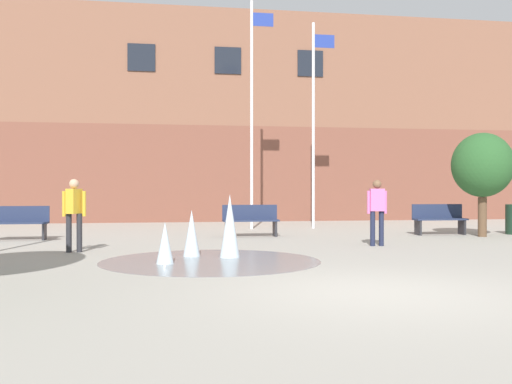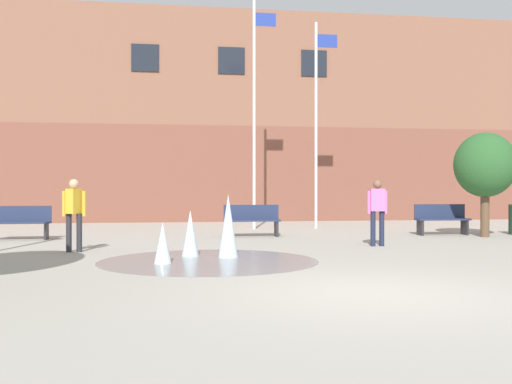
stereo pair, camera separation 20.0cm
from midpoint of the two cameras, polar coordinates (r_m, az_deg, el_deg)
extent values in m
plane|color=#9E998E|center=(8.22, 10.91, -9.39)|extent=(100.00, 100.00, 0.00)
cube|color=brown|center=(27.70, -3.64, 1.61)|extent=(36.00, 6.00, 3.98)
cube|color=brown|center=(28.15, -3.65, 10.64)|extent=(36.00, 6.00, 4.86)
cube|color=#1E232D|center=(25.10, -11.09, 12.46)|extent=(1.10, 0.06, 1.10)
cube|color=#1E232D|center=(25.25, -2.93, 12.40)|extent=(1.10, 0.06, 1.10)
cube|color=#1E232D|center=(25.88, 4.97, 12.10)|extent=(1.10, 0.06, 1.10)
cylinder|color=gray|center=(11.51, -4.84, -6.56)|extent=(4.20, 4.20, 0.01)
cone|color=silver|center=(12.03, -2.99, -3.25)|extent=(0.40, 0.40, 1.27)
cone|color=silver|center=(12.30, -6.62, -3.92)|extent=(0.35, 0.35, 0.95)
cone|color=silver|center=(11.18, -9.17, -4.81)|extent=(0.32, 0.32, 0.77)
cube|color=#28282D|center=(17.09, -19.83, -3.58)|extent=(0.06, 0.40, 0.44)
cube|color=#232D4C|center=(17.22, -22.12, -2.74)|extent=(1.60, 0.44, 0.05)
cube|color=#232D4C|center=(17.40, -21.98, -1.94)|extent=(1.60, 0.04, 0.42)
cube|color=#28282D|center=(17.04, -3.16, -3.57)|extent=(0.06, 0.40, 0.44)
cube|color=#28282D|center=(17.26, 1.48, -3.52)|extent=(0.06, 0.40, 0.44)
cube|color=#232D4C|center=(17.12, -0.83, -2.73)|extent=(1.60, 0.44, 0.05)
cube|color=#232D4C|center=(17.31, -0.93, -1.92)|extent=(1.60, 0.04, 0.42)
cube|color=#28282D|center=(18.33, 14.87, -3.31)|extent=(0.06, 0.40, 0.44)
cube|color=#28282D|center=(18.95, 18.74, -3.19)|extent=(0.06, 0.40, 0.44)
cube|color=#232D4C|center=(18.61, 16.84, -2.50)|extent=(1.60, 0.44, 0.05)
cube|color=#232D4C|center=(18.78, 16.57, -1.76)|extent=(1.60, 0.04, 0.42)
cylinder|color=#28282D|center=(13.62, -17.80, -3.74)|extent=(0.12, 0.12, 0.84)
cylinder|color=#28282D|center=(13.59, -16.88, -3.75)|extent=(0.12, 0.12, 0.84)
cube|color=gold|center=(13.57, -17.34, -0.84)|extent=(0.33, 0.39, 0.54)
sphere|color=tan|center=(13.57, -17.35, 0.74)|extent=(0.21, 0.21, 0.21)
cylinder|color=gold|center=(13.60, -18.22, -1.07)|extent=(0.08, 0.08, 0.55)
cylinder|color=gold|center=(13.55, -16.46, -1.07)|extent=(0.08, 0.08, 0.55)
cylinder|color=#1E233D|center=(14.64, 10.66, -3.44)|extent=(0.12, 0.12, 0.84)
cylinder|color=#1E233D|center=(14.72, 11.47, -3.42)|extent=(0.12, 0.12, 0.84)
cube|color=pink|center=(14.65, 11.07, -0.74)|extent=(0.37, 0.25, 0.54)
sphere|color=brown|center=(14.65, 11.07, 0.73)|extent=(0.21, 0.21, 0.21)
cylinder|color=pink|center=(14.58, 10.30, -0.96)|extent=(0.08, 0.08, 0.55)
cylinder|color=pink|center=(14.73, 11.83, -0.95)|extent=(0.08, 0.08, 0.55)
cylinder|color=silver|center=(20.46, -0.70, 7.35)|extent=(0.10, 0.10, 7.75)
cube|color=#233893|center=(21.16, 0.41, 16.10)|extent=(0.70, 0.02, 0.45)
cylinder|color=silver|center=(20.86, 5.21, 6.32)|extent=(0.10, 0.10, 7.11)
cube|color=#233893|center=(21.47, 6.28, 14.08)|extent=(0.70, 0.02, 0.45)
cylinder|color=brown|center=(18.29, 20.46, -2.23)|extent=(0.24, 0.24, 1.14)
ellipsoid|color=#285628|center=(18.29, 20.47, 2.43)|extent=(1.73, 1.73, 1.84)
camera|label=1|loc=(0.10, -90.40, 0.00)|focal=42.00mm
camera|label=2|loc=(0.10, 89.60, 0.00)|focal=42.00mm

